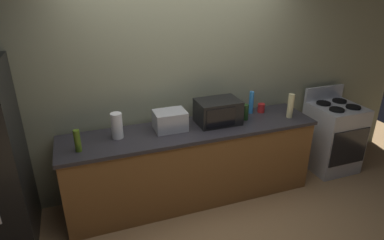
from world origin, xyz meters
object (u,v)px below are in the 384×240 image
object	(u,v)px
paper_towel_roll	(117,126)
bottle_wine	(245,112)
bottle_spray_cleaner	(251,102)
stove_range	(332,137)
toaster_oven	(170,120)
mug_red	(261,108)
bottle_hand_soap	(291,106)
bottle_olive_oil	(77,141)
microwave	(218,112)

from	to	relation	value
paper_towel_roll	bottle_wine	world-z (taller)	paper_towel_roll
bottle_spray_cleaner	stove_range	bearing A→B (deg)	-8.63
bottle_spray_cleaner	bottle_wine	bearing A→B (deg)	-136.06
paper_towel_roll	bottle_spray_cleaner	xyz separation A→B (m)	(1.62, 0.13, 0.00)
toaster_oven	paper_towel_roll	bearing A→B (deg)	-178.99
paper_towel_roll	mug_red	distance (m)	1.76
bottle_hand_soap	stove_range	bearing A→B (deg)	6.77
bottle_spray_cleaner	mug_red	xyz separation A→B (m)	(0.13, -0.02, -0.08)
paper_towel_roll	bottle_olive_oil	bearing A→B (deg)	-157.47
stove_range	paper_towel_roll	distance (m)	2.85
bottle_wine	mug_red	size ratio (longest dim) A/B	1.72
bottle_hand_soap	bottle_olive_oil	world-z (taller)	bottle_hand_soap
bottle_olive_oil	toaster_oven	bearing A→B (deg)	10.23
toaster_oven	mug_red	size ratio (longest dim) A/B	3.18
mug_red	stove_range	bearing A→B (deg)	-8.72
stove_range	mug_red	size ratio (longest dim) A/B	10.09
paper_towel_roll	bottle_spray_cleaner	bearing A→B (deg)	4.52
paper_towel_roll	microwave	bearing A→B (deg)	-0.11
microwave	toaster_oven	distance (m)	0.56
mug_red	toaster_oven	bearing A→B (deg)	-175.21
microwave	toaster_oven	xyz separation A→B (m)	(-0.56, 0.01, -0.03)
paper_towel_roll	bottle_olive_oil	world-z (taller)	paper_towel_roll
bottle_spray_cleaner	bottle_hand_soap	xyz separation A→B (m)	(0.36, -0.27, 0.01)
bottle_spray_cleaner	bottle_hand_soap	world-z (taller)	bottle_hand_soap
bottle_olive_oil	bottle_hand_soap	bearing A→B (deg)	0.39
microwave	paper_towel_roll	bearing A→B (deg)	179.89
stove_range	bottle_wine	distance (m)	1.44
microwave	bottle_wine	xyz separation A→B (m)	(0.34, -0.02, -0.04)
bottle_hand_soap	toaster_oven	bearing A→B (deg)	173.70
toaster_oven	bottle_wine	bearing A→B (deg)	-2.37
bottle_hand_soap	mug_red	bearing A→B (deg)	131.97
bottle_hand_soap	mug_red	world-z (taller)	bottle_hand_soap
toaster_oven	paper_towel_roll	size ratio (longest dim) A/B	1.26
toaster_oven	bottle_hand_soap	xyz separation A→B (m)	(1.42, -0.16, 0.04)
microwave	bottle_wine	world-z (taller)	microwave
stove_range	bottle_hand_soap	world-z (taller)	bottle_hand_soap
stove_range	toaster_oven	world-z (taller)	toaster_oven
microwave	stove_range	bearing A→B (deg)	-1.64
stove_range	bottle_olive_oil	world-z (taller)	bottle_olive_oil
bottle_hand_soap	mug_red	distance (m)	0.36
paper_towel_roll	bottle_hand_soap	size ratio (longest dim) A/B	0.94
bottle_hand_soap	mug_red	xyz separation A→B (m)	(-0.23, 0.26, -0.09)
microwave	bottle_olive_oil	world-z (taller)	microwave
paper_towel_roll	bottle_olive_oil	distance (m)	0.43
bottle_wine	mug_red	xyz separation A→B (m)	(0.29, 0.14, -0.04)
paper_towel_roll	bottle_spray_cleaner	size ratio (longest dim) A/B	0.99
stove_range	bottle_olive_oil	bearing A→B (deg)	-177.98
bottle_spray_cleaner	mug_red	bearing A→B (deg)	-7.96
bottle_hand_soap	bottle_olive_oil	xyz separation A→B (m)	(-2.38, -0.02, -0.03)
bottle_hand_soap	bottle_spray_cleaner	bearing A→B (deg)	142.95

